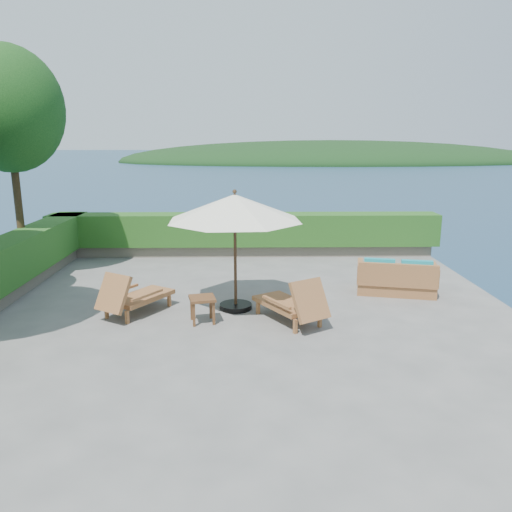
{
  "coord_description": "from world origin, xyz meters",
  "views": [
    {
      "loc": [
        0.11,
        -10.16,
        3.68
      ],
      "look_at": [
        0.3,
        0.8,
        1.1
      ],
      "focal_mm": 35.0,
      "sensor_mm": 36.0,
      "label": 1
    }
  ],
  "objects_px": {
    "lounge_left": "(133,296)",
    "wicker_loveseat": "(396,279)",
    "side_table": "(202,302)",
    "lounge_right": "(293,303)",
    "patio_umbrella": "(235,209)"
  },
  "relations": [
    {
      "from": "side_table",
      "to": "wicker_loveseat",
      "type": "xyz_separation_m",
      "value": [
        4.54,
        1.88,
        -0.09
      ]
    },
    {
      "from": "lounge_right",
      "to": "patio_umbrella",
      "type": "bearing_deg",
      "value": 111.31
    },
    {
      "from": "lounge_left",
      "to": "lounge_right",
      "type": "bearing_deg",
      "value": 23.04
    },
    {
      "from": "lounge_left",
      "to": "side_table",
      "type": "xyz_separation_m",
      "value": [
        1.52,
        -0.5,
        0.03
      ]
    },
    {
      "from": "lounge_left",
      "to": "wicker_loveseat",
      "type": "distance_m",
      "value": 6.21
    },
    {
      "from": "lounge_left",
      "to": "wicker_loveseat",
      "type": "xyz_separation_m",
      "value": [
        6.06,
        1.38,
        -0.06
      ]
    },
    {
      "from": "side_table",
      "to": "wicker_loveseat",
      "type": "distance_m",
      "value": 4.91
    },
    {
      "from": "patio_umbrella",
      "to": "lounge_right",
      "type": "bearing_deg",
      "value": -36.85
    },
    {
      "from": "lounge_left",
      "to": "side_table",
      "type": "relative_size",
      "value": 3.0
    },
    {
      "from": "lounge_right",
      "to": "side_table",
      "type": "distance_m",
      "value": 1.85
    },
    {
      "from": "lounge_left",
      "to": "wicker_loveseat",
      "type": "height_order",
      "value": "lounge_left"
    },
    {
      "from": "lounge_right",
      "to": "side_table",
      "type": "bearing_deg",
      "value": 146.39
    },
    {
      "from": "lounge_left",
      "to": "side_table",
      "type": "distance_m",
      "value": 1.6
    },
    {
      "from": "lounge_right",
      "to": "side_table",
      "type": "xyz_separation_m",
      "value": [
        -1.84,
        0.06,
        0.02
      ]
    },
    {
      "from": "patio_umbrella",
      "to": "lounge_right",
      "type": "distance_m",
      "value": 2.34
    }
  ]
}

